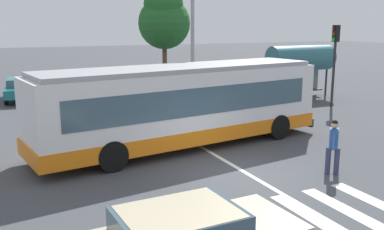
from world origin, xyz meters
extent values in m
plane|color=#424449|center=(0.00, 0.00, 0.00)|extent=(160.00, 160.00, 0.00)
cylinder|color=black|center=(3.31, 5.43, 0.50)|extent=(1.03, 0.45, 1.00)
cylinder|color=black|center=(3.67, 3.11, 0.50)|extent=(1.03, 0.45, 1.00)
cylinder|color=black|center=(-3.77, 4.32, 0.50)|extent=(1.03, 0.45, 1.00)
cylinder|color=black|center=(-3.41, 2.00, 0.50)|extent=(1.03, 0.45, 1.00)
cube|color=white|center=(-0.27, 3.68, 1.62)|extent=(11.46, 4.26, 2.55)
cube|color=orange|center=(-0.27, 3.68, 0.62)|extent=(11.58, 4.31, 0.55)
cube|color=#3D5666|center=(-0.27, 3.68, 1.93)|extent=(10.14, 4.10, 0.96)
cube|color=#3D5666|center=(5.26, 4.55, 1.83)|extent=(0.39, 2.22, 1.63)
cube|color=black|center=(5.26, 4.55, 2.72)|extent=(0.36, 1.92, 0.28)
cube|color=#99999E|center=(-0.27, 3.68, 2.98)|extent=(10.99, 3.99, 0.16)
cube|color=#28282B|center=(5.37, 4.57, 0.43)|extent=(0.52, 2.54, 0.36)
cylinder|color=#333856|center=(2.59, -0.99, 0.42)|extent=(0.16, 0.16, 0.85)
cylinder|color=#333856|center=(2.78, -1.16, 0.42)|extent=(0.16, 0.16, 0.85)
cube|color=#2D569E|center=(2.68, -1.07, 1.15)|extent=(0.46, 0.47, 0.60)
cylinder|color=#2D569E|center=(2.52, -1.25, 1.12)|extent=(0.10, 0.10, 0.55)
cylinder|color=#2D569E|center=(2.85, -0.90, 1.12)|extent=(0.10, 0.10, 0.55)
sphere|color=tan|center=(2.68, -1.07, 1.56)|extent=(0.22, 0.22, 0.22)
sphere|color=black|center=(2.68, -1.07, 1.63)|extent=(0.19, 0.19, 0.19)
cylinder|color=black|center=(-2.39, -3.46, 0.32)|extent=(0.65, 0.23, 0.64)
cube|color=#3D5666|center=(-3.83, -4.37, 1.12)|extent=(2.24, 1.71, 0.44)
cube|color=#C6B793|center=(-3.83, -4.37, 1.30)|extent=(2.06, 1.63, 0.09)
cylinder|color=black|center=(-5.74, 18.65, 0.32)|extent=(0.26, 0.66, 0.64)
cylinder|color=black|center=(-4.07, 18.48, 0.32)|extent=(0.26, 0.66, 0.64)
cylinder|color=black|center=(-6.01, 15.87, 0.32)|extent=(0.26, 0.66, 0.64)
cylinder|color=black|center=(-4.35, 15.71, 0.32)|extent=(0.26, 0.66, 0.64)
cube|color=#196B70|center=(-5.04, 17.18, 0.64)|extent=(2.25, 4.66, 0.52)
cube|color=#3D5666|center=(-5.05, 17.09, 1.12)|extent=(1.81, 2.31, 0.44)
cube|color=#196B70|center=(-5.05, 17.09, 1.30)|extent=(1.72, 2.12, 0.09)
cylinder|color=black|center=(-2.97, 17.91, 0.32)|extent=(0.24, 0.65, 0.64)
cylinder|color=black|center=(-1.30, 17.81, 0.32)|extent=(0.24, 0.65, 0.64)
cylinder|color=black|center=(-3.15, 15.13, 0.32)|extent=(0.24, 0.65, 0.64)
cylinder|color=black|center=(-1.48, 15.02, 0.32)|extent=(0.24, 0.65, 0.64)
cube|color=#234293|center=(-2.22, 16.47, 0.64)|extent=(2.11, 4.61, 0.52)
cube|color=#3D5666|center=(-2.23, 16.38, 1.12)|extent=(1.74, 2.26, 0.44)
cube|color=#234293|center=(-2.23, 16.38, 1.30)|extent=(1.65, 2.08, 0.09)
cylinder|color=black|center=(-0.32, 18.58, 0.32)|extent=(0.23, 0.65, 0.64)
cylinder|color=black|center=(1.35, 18.49, 0.32)|extent=(0.23, 0.65, 0.64)
cylinder|color=black|center=(-0.47, 15.79, 0.32)|extent=(0.23, 0.65, 0.64)
cylinder|color=black|center=(1.20, 15.71, 0.32)|extent=(0.23, 0.65, 0.64)
cube|color=#AD1E1E|center=(0.44, 17.14, 0.64)|extent=(2.05, 4.59, 0.52)
cube|color=#3D5666|center=(0.43, 17.05, 1.12)|extent=(1.71, 2.24, 0.44)
cube|color=#AD1E1E|center=(0.43, 17.05, 1.30)|extent=(1.63, 2.06, 0.09)
cylinder|color=black|center=(2.52, 18.64, 0.32)|extent=(0.28, 0.66, 0.64)
cylinder|color=black|center=(4.18, 18.43, 0.32)|extent=(0.28, 0.66, 0.64)
cylinder|color=black|center=(2.17, 15.87, 0.32)|extent=(0.28, 0.66, 0.64)
cylinder|color=black|center=(3.84, 15.67, 0.32)|extent=(0.28, 0.66, 0.64)
cube|color=#38383D|center=(3.18, 17.15, 0.64)|extent=(2.36, 4.69, 0.52)
cube|color=#3D5666|center=(3.17, 17.06, 1.12)|extent=(1.86, 2.34, 0.44)
cube|color=#38383D|center=(3.17, 17.06, 1.30)|extent=(1.76, 2.15, 0.09)
cylinder|color=black|center=(5.04, 18.57, 0.32)|extent=(0.22, 0.65, 0.64)
cylinder|color=black|center=(6.71, 18.51, 0.32)|extent=(0.22, 0.65, 0.64)
cylinder|color=black|center=(4.94, 15.78, 0.32)|extent=(0.22, 0.65, 0.64)
cylinder|color=black|center=(6.62, 15.72, 0.32)|extent=(0.22, 0.65, 0.64)
cube|color=black|center=(5.83, 17.14, 0.64)|extent=(1.97, 4.56, 0.52)
cube|color=#3D5666|center=(5.83, 17.06, 1.12)|extent=(1.67, 2.21, 0.44)
cube|color=black|center=(5.83, 17.06, 1.30)|extent=(1.60, 2.03, 0.09)
cylinder|color=#28282B|center=(10.54, 7.68, 1.80)|extent=(0.14, 0.14, 3.59)
cube|color=black|center=(10.54, 7.68, 4.04)|extent=(0.28, 0.32, 0.90)
cylinder|color=#410907|center=(10.37, 7.68, 4.31)|extent=(0.04, 0.20, 0.20)
cylinder|color=#463707|center=(10.37, 7.68, 4.01)|extent=(0.04, 0.20, 0.20)
cylinder|color=green|center=(10.37, 7.68, 3.71)|extent=(0.04, 0.20, 0.20)
cylinder|color=#28282B|center=(8.62, 10.78, 1.15)|extent=(0.12, 0.12, 2.30)
cylinder|color=#28282B|center=(12.82, 10.78, 1.15)|extent=(0.12, 0.12, 2.30)
cube|color=slate|center=(10.72, 11.48, 1.26)|extent=(4.03, 0.04, 1.93)
cylinder|color=#2D6670|center=(10.72, 10.78, 2.48)|extent=(4.28, 1.54, 1.54)
cube|color=#4C3823|center=(10.72, 10.78, 0.45)|extent=(3.36, 0.36, 0.08)
cylinder|color=#939399|center=(3.34, 10.66, 5.17)|extent=(0.20, 0.20, 10.33)
cylinder|color=brown|center=(5.79, 21.23, 1.60)|extent=(0.36, 0.36, 3.20)
sphere|color=#236028|center=(5.79, 21.23, 4.60)|extent=(4.01, 4.01, 4.01)
sphere|color=#236028|center=(5.63, 20.94, 6.01)|extent=(3.01, 3.01, 3.01)
cube|color=silver|center=(-0.92, -3.20, 0.00)|extent=(0.45, 2.78, 0.01)
cube|color=silver|center=(0.12, -3.20, 0.00)|extent=(0.45, 2.78, 0.01)
cube|color=silver|center=(1.16, -3.20, 0.00)|extent=(0.45, 2.78, 0.01)
cube|color=silver|center=(2.21, -3.20, 0.00)|extent=(0.45, 2.78, 0.01)
cube|color=silver|center=(0.33, 2.00, 0.00)|extent=(0.16, 24.00, 0.01)
camera|label=1|loc=(-6.60, -10.97, 4.57)|focal=40.93mm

